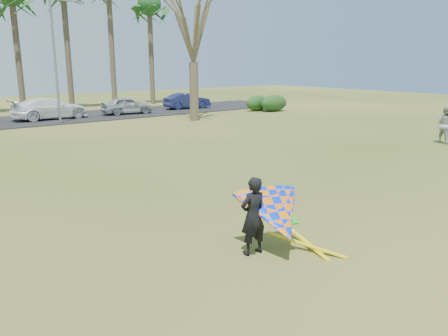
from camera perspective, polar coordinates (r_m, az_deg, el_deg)
ground at (r=11.08m, az=6.48°, el=-7.46°), size 100.00×100.00×0.00m
parking_strip at (r=33.34m, az=-25.45°, el=5.53°), size 46.00×7.00×0.06m
palm_9 at (r=44.14m, az=-9.73°, el=20.20°), size 4.84×4.84×10.84m
bare_tree_right at (r=30.77m, az=-4.08°, el=18.43°), size 6.27×6.27×9.21m
streetlight at (r=30.79m, az=-20.97°, el=13.68°), size 2.28×0.18×8.00m
hedge_near at (r=36.84m, az=6.55°, el=8.41°), size 2.70×1.22×1.35m
hedge_far at (r=37.13m, az=4.40°, el=8.45°), size 2.33×1.09×1.29m
car_3 at (r=33.50m, az=-21.79°, el=7.26°), size 5.26×2.32×1.50m
car_4 at (r=35.06m, az=-12.58°, el=7.98°), size 4.00×1.94×1.31m
car_5 at (r=38.50m, az=-4.84°, el=8.74°), size 4.16×1.85×1.33m
pedestrian_a at (r=24.63m, az=26.91°, el=5.06°), size 0.86×1.02×1.85m
kite_flyer at (r=9.30m, az=6.59°, el=-6.09°), size 2.13×2.39×2.02m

